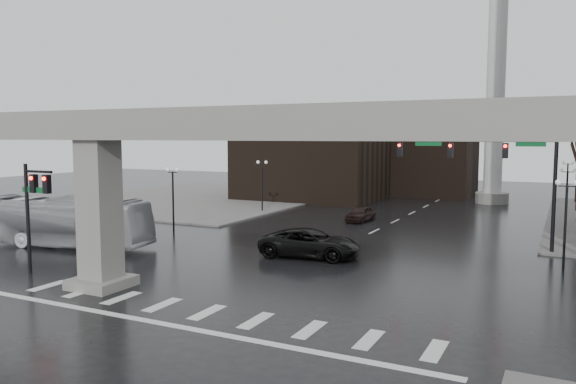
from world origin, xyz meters
name	(u,v)px	position (x,y,z in m)	size (l,w,h in m)	color
ground	(220,306)	(0.00, 0.00, 0.00)	(160.00, 160.00, 0.00)	black
sidewalk_nw	(205,197)	(-26.00, 36.00, 0.07)	(28.00, 36.00, 0.15)	slate
elevated_guideway	(244,151)	(1.26, 0.00, 6.88)	(48.00, 2.60, 8.70)	gray
building_far_left	(315,157)	(-14.00, 42.00, 5.00)	(16.00, 14.00, 10.00)	black
building_far_mid	(432,164)	(-2.00, 52.00, 4.00)	(10.00, 10.00, 8.00)	black
smokestack	(496,83)	(6.00, 46.00, 13.35)	(3.60, 3.60, 30.00)	silver
signal_mast_arm	(492,161)	(8.99, 18.80, 5.83)	(12.12, 0.43, 8.00)	black
signal_left_pole	(34,200)	(-12.25, 0.50, 4.07)	(2.30, 0.30, 6.00)	black
lamp_right_0	(566,209)	(13.50, 14.00, 3.47)	(1.22, 0.32, 5.11)	black
lamp_right_1	(567,188)	(13.50, 28.00, 3.47)	(1.22, 0.32, 5.11)	black
lamp_right_2	(567,177)	(13.50, 42.00, 3.47)	(1.22, 0.32, 5.11)	black
lamp_left_0	(173,189)	(-13.50, 14.00, 3.47)	(1.22, 0.32, 5.11)	black
lamp_left_1	(262,177)	(-13.50, 28.00, 3.47)	(1.22, 0.32, 5.11)	black
lamp_left_2	(318,170)	(-13.50, 42.00, 3.47)	(1.22, 0.32, 5.11)	black
pickup_truck	(310,243)	(-0.62, 11.02, 0.88)	(2.91, 6.31, 1.75)	black
city_bus	(64,221)	(-16.96, 6.64, 1.72)	(2.89, 12.35, 3.44)	#B3B4B8
far_car	(361,214)	(-2.72, 26.52, 0.68)	(1.61, 4.00, 1.36)	black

